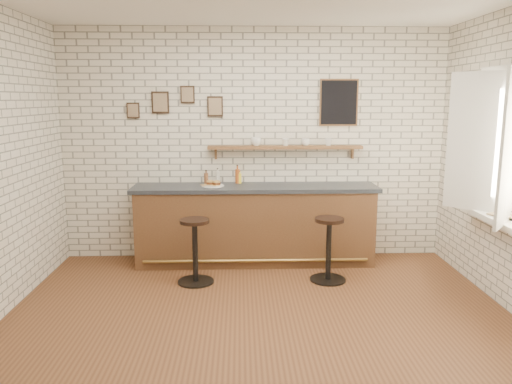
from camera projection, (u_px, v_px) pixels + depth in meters
ground at (260, 318)px, 4.85m from camera, size 5.00×5.00×0.00m
bar_counter at (255, 224)px, 6.43m from camera, size 3.10×0.65×1.01m
sandwich_plate at (213, 186)px, 6.30m from camera, size 0.28×0.28×0.01m
ciabatta_sandwich at (213, 183)px, 6.30m from camera, size 0.19×0.13×0.06m
potato_chips at (211, 185)px, 6.30m from camera, size 0.26×0.19×0.00m
bitters_bottle_brown at (206, 178)px, 6.49m from camera, size 0.05×0.05×0.18m
bitters_bottle_white at (218, 177)px, 6.49m from camera, size 0.05×0.05×0.20m
bitters_bottle_amber at (237, 176)px, 6.50m from camera, size 0.06×0.06×0.24m
condiment_bottle_yellow at (239, 178)px, 6.50m from camera, size 0.05×0.05×0.17m
bar_stool_left at (195, 249)px, 5.72m from camera, size 0.42×0.42×0.75m
bar_stool_right at (329, 247)px, 5.78m from camera, size 0.43×0.43×0.75m
wall_shelf at (285, 147)px, 6.46m from camera, size 2.00×0.18×0.18m
shelf_cup_a at (256, 142)px, 6.43m from camera, size 0.16×0.16×0.11m
shelf_cup_b at (286, 142)px, 6.44m from camera, size 0.14×0.14×0.09m
shelf_cup_c at (305, 142)px, 6.45m from camera, size 0.15×0.15×0.09m
shelf_cup_d at (328, 142)px, 6.46m from camera, size 0.10×0.10×0.09m
back_wall_decor at (271, 103)px, 6.42m from camera, size 2.96×0.02×0.56m
window_sill at (495, 219)px, 5.05m from camera, size 0.20×1.35×0.06m
casement_window at (497, 145)px, 4.91m from camera, size 0.40×1.30×1.56m
book_lower at (495, 216)px, 5.01m from camera, size 0.23×0.26×0.02m
book_upper at (495, 214)px, 5.01m from camera, size 0.27×0.30×0.02m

